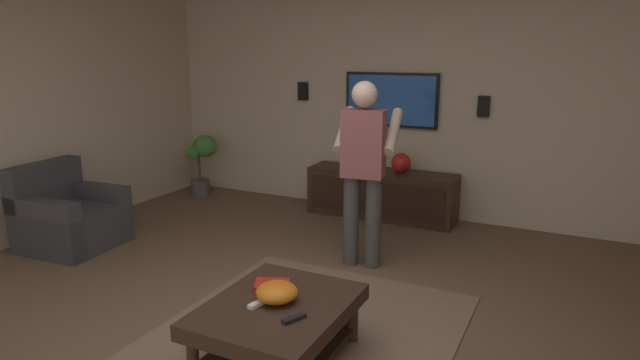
{
  "coord_description": "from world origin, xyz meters",
  "views": [
    {
      "loc": [
        -2.84,
        -1.65,
        1.9
      ],
      "look_at": [
        0.66,
        0.08,
        0.94
      ],
      "focal_mm": 30.11,
      "sensor_mm": 36.0,
      "label": 1
    }
  ],
  "objects_px": {
    "bowl": "(277,292)",
    "wall_speaker_left": "(484,106)",
    "remote_white": "(259,303)",
    "book": "(272,285)",
    "wall_speaker_right": "(303,91)",
    "remote_black": "(294,318)",
    "media_console": "(381,194)",
    "coffee_table": "(278,319)",
    "vase_round": "(401,163)",
    "tv": "(391,100)",
    "potted_plant_tall": "(202,157)",
    "armchair": "(69,219)",
    "person_standing": "(364,163)"
  },
  "relations": [
    {
      "from": "coffee_table",
      "to": "wall_speaker_right",
      "type": "bearing_deg",
      "value": 25.55
    },
    {
      "from": "coffee_table",
      "to": "vase_round",
      "type": "height_order",
      "value": "vase_round"
    },
    {
      "from": "coffee_table",
      "to": "book",
      "type": "height_order",
      "value": "book"
    },
    {
      "from": "wall_speaker_right",
      "to": "wall_speaker_left",
      "type": "bearing_deg",
      "value": -90.0
    },
    {
      "from": "armchair",
      "to": "book",
      "type": "bearing_deg",
      "value": -17.81
    },
    {
      "from": "potted_plant_tall",
      "to": "wall_speaker_right",
      "type": "bearing_deg",
      "value": -72.72
    },
    {
      "from": "tv",
      "to": "wall_speaker_left",
      "type": "distance_m",
      "value": 1.03
    },
    {
      "from": "book",
      "to": "wall_speaker_left",
      "type": "xyz_separation_m",
      "value": [
        3.17,
        -0.72,
        0.89
      ]
    },
    {
      "from": "wall_speaker_left",
      "to": "tv",
      "type": "bearing_deg",
      "value": 90.73
    },
    {
      "from": "book",
      "to": "media_console",
      "type": "bearing_deg",
      "value": 71.71
    },
    {
      "from": "media_console",
      "to": "tv",
      "type": "relative_size",
      "value": 1.55
    },
    {
      "from": "coffee_table",
      "to": "media_console",
      "type": "height_order",
      "value": "media_console"
    },
    {
      "from": "media_console",
      "to": "wall_speaker_right",
      "type": "bearing_deg",
      "value": -102.5
    },
    {
      "from": "armchair",
      "to": "wall_speaker_right",
      "type": "xyz_separation_m",
      "value": [
        2.5,
        -1.28,
        1.11
      ]
    },
    {
      "from": "vase_round",
      "to": "wall_speaker_left",
      "type": "xyz_separation_m",
      "value": [
        0.24,
        -0.81,
        0.64
      ]
    },
    {
      "from": "person_standing",
      "to": "remote_black",
      "type": "bearing_deg",
      "value": -178.86
    },
    {
      "from": "media_console",
      "to": "bowl",
      "type": "distance_m",
      "value": 3.1
    },
    {
      "from": "bowl",
      "to": "remote_black",
      "type": "bearing_deg",
      "value": -128.22
    },
    {
      "from": "armchair",
      "to": "coffee_table",
      "type": "height_order",
      "value": "armchair"
    },
    {
      "from": "book",
      "to": "armchair",
      "type": "bearing_deg",
      "value": 141.77
    },
    {
      "from": "book",
      "to": "vase_round",
      "type": "relative_size",
      "value": 1.0
    },
    {
      "from": "remote_white",
      "to": "coffee_table",
      "type": "bearing_deg",
      "value": 142.4
    },
    {
      "from": "person_standing",
      "to": "vase_round",
      "type": "bearing_deg",
      "value": -4.12
    },
    {
      "from": "bowl",
      "to": "wall_speaker_left",
      "type": "xyz_separation_m",
      "value": [
        3.32,
        -0.59,
        0.85
      ]
    },
    {
      "from": "armchair",
      "to": "potted_plant_tall",
      "type": "bearing_deg",
      "value": 86.48
    },
    {
      "from": "armchair",
      "to": "person_standing",
      "type": "height_order",
      "value": "person_standing"
    },
    {
      "from": "book",
      "to": "wall_speaker_right",
      "type": "bearing_deg",
      "value": 90.28
    },
    {
      "from": "tv",
      "to": "book",
      "type": "relative_size",
      "value": 4.98
    },
    {
      "from": "book",
      "to": "remote_white",
      "type": "bearing_deg",
      "value": -102.14
    },
    {
      "from": "media_console",
      "to": "wall_speaker_left",
      "type": "bearing_deg",
      "value": 103.84
    },
    {
      "from": "armchair",
      "to": "media_console",
      "type": "bearing_deg",
      "value": 38.8
    },
    {
      "from": "tv",
      "to": "book",
      "type": "xyz_separation_m",
      "value": [
        -3.16,
        -0.31,
        -0.91
      ]
    },
    {
      "from": "armchair",
      "to": "wall_speaker_left",
      "type": "distance_m",
      "value": 4.39
    },
    {
      "from": "tv",
      "to": "wall_speaker_left",
      "type": "height_order",
      "value": "tv"
    },
    {
      "from": "person_standing",
      "to": "bowl",
      "type": "relative_size",
      "value": 6.34
    },
    {
      "from": "remote_black",
      "to": "wall_speaker_right",
      "type": "relative_size",
      "value": 0.68
    },
    {
      "from": "media_console",
      "to": "bowl",
      "type": "bearing_deg",
      "value": 8.09
    },
    {
      "from": "coffee_table",
      "to": "vase_round",
      "type": "relative_size",
      "value": 4.55
    },
    {
      "from": "bowl",
      "to": "wall_speaker_left",
      "type": "bearing_deg",
      "value": -10.14
    },
    {
      "from": "potted_plant_tall",
      "to": "wall_speaker_left",
      "type": "distance_m",
      "value": 3.58
    },
    {
      "from": "remote_black",
      "to": "wall_speaker_right",
      "type": "distance_m",
      "value": 4.04
    },
    {
      "from": "media_console",
      "to": "wall_speaker_right",
      "type": "relative_size",
      "value": 7.73
    },
    {
      "from": "media_console",
      "to": "potted_plant_tall",
      "type": "xyz_separation_m",
      "value": [
        -0.15,
        2.44,
        0.24
      ]
    },
    {
      "from": "remote_white",
      "to": "book",
      "type": "height_order",
      "value": "book"
    },
    {
      "from": "armchair",
      "to": "remote_white",
      "type": "height_order",
      "value": "armchair"
    },
    {
      "from": "armchair",
      "to": "potted_plant_tall",
      "type": "distance_m",
      "value": 2.11
    },
    {
      "from": "remote_white",
      "to": "wall_speaker_right",
      "type": "xyz_separation_m",
      "value": [
        3.42,
        1.51,
        0.98
      ]
    },
    {
      "from": "bowl",
      "to": "wall_speaker_left",
      "type": "relative_size",
      "value": 1.18
    },
    {
      "from": "coffee_table",
      "to": "book",
      "type": "distance_m",
      "value": 0.25
    },
    {
      "from": "remote_white",
      "to": "wall_speaker_right",
      "type": "bearing_deg",
      "value": -143.35
    }
  ]
}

